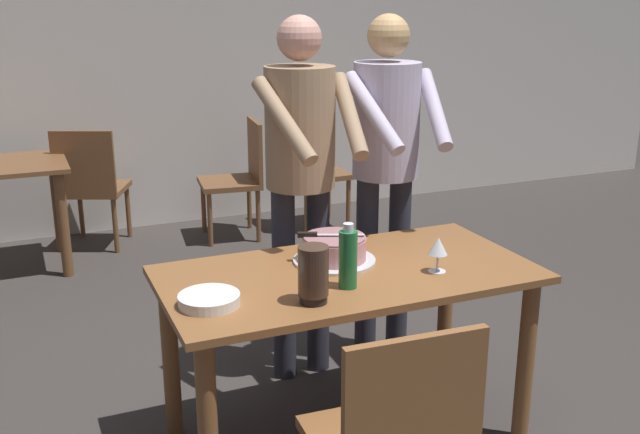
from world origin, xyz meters
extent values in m
cube|color=silver|center=(0.00, 3.39, 1.35)|extent=(10.00, 0.12, 2.70)
cube|color=brown|center=(0.00, 0.00, 0.73)|extent=(1.48, 0.76, 0.03)
cylinder|color=brown|center=(-0.67, -0.30, 0.36)|extent=(0.07, 0.07, 0.72)
cylinder|color=brown|center=(0.67, -0.30, 0.36)|extent=(0.07, 0.07, 0.72)
cylinder|color=brown|center=(-0.67, 0.30, 0.36)|extent=(0.07, 0.07, 0.72)
cylinder|color=brown|center=(0.67, 0.30, 0.36)|extent=(0.07, 0.07, 0.72)
cylinder|color=silver|center=(-0.01, 0.12, 0.76)|extent=(0.34, 0.34, 0.01)
cylinder|color=#D18C93|center=(-0.01, 0.12, 0.81)|extent=(0.26, 0.26, 0.09)
cylinder|color=#926267|center=(-0.01, 0.12, 0.86)|extent=(0.25, 0.25, 0.01)
cube|color=silver|center=(0.01, 0.11, 0.87)|extent=(0.19, 0.10, 0.00)
cube|color=black|center=(-0.11, 0.16, 0.87)|extent=(0.08, 0.05, 0.02)
cylinder|color=white|center=(-0.59, -0.11, 0.76)|extent=(0.22, 0.22, 0.01)
cylinder|color=white|center=(-0.59, -0.11, 0.77)|extent=(0.22, 0.22, 0.01)
cylinder|color=white|center=(-0.59, -0.11, 0.78)|extent=(0.22, 0.22, 0.01)
cylinder|color=white|center=(-0.59, -0.11, 0.79)|extent=(0.22, 0.22, 0.01)
cylinder|color=silver|center=(0.32, -0.15, 0.75)|extent=(0.07, 0.07, 0.00)
cylinder|color=silver|center=(0.32, -0.15, 0.79)|extent=(0.01, 0.01, 0.07)
cone|color=silver|center=(0.32, -0.15, 0.86)|extent=(0.08, 0.08, 0.07)
cylinder|color=#1E6B38|center=(-0.07, -0.15, 0.86)|extent=(0.07, 0.07, 0.22)
cylinder|color=silver|center=(-0.07, -0.15, 0.98)|extent=(0.04, 0.04, 0.03)
cylinder|color=black|center=(-0.25, -0.23, 0.77)|extent=(0.10, 0.10, 0.03)
cylinder|color=#3F2D23|center=(-0.25, -0.23, 0.87)|extent=(0.11, 0.11, 0.18)
cylinder|color=#2D2D38|center=(0.13, 0.60, 0.47)|extent=(0.11, 0.11, 0.95)
cylinder|color=#2D2D38|center=(-0.05, 0.59, 0.47)|extent=(0.11, 0.11, 0.95)
cylinder|color=#997A5B|center=(0.04, 0.60, 1.23)|extent=(0.32, 0.32, 0.55)
sphere|color=tan|center=(0.04, 0.60, 1.62)|extent=(0.20, 0.20, 0.20)
cylinder|color=#997A5B|center=(0.20, 0.42, 1.30)|extent=(0.14, 0.42, 0.34)
cylinder|color=#997A5B|center=(-0.11, 0.41, 1.30)|extent=(0.17, 0.42, 0.34)
cylinder|color=#2D2D38|center=(0.58, 0.63, 0.47)|extent=(0.11, 0.11, 0.95)
cylinder|color=#2D2D38|center=(0.40, 0.63, 0.47)|extent=(0.11, 0.11, 0.95)
cylinder|color=#B7ADC6|center=(0.49, 0.63, 1.23)|extent=(0.32, 0.32, 0.55)
sphere|color=tan|center=(0.49, 0.63, 1.62)|extent=(0.20, 0.20, 0.20)
cylinder|color=#B7ADC6|center=(0.64, 0.44, 1.30)|extent=(0.17, 0.42, 0.34)
cylinder|color=#B7ADC6|center=(0.33, 0.45, 1.30)|extent=(0.14, 0.42, 0.34)
cube|color=brown|center=(-0.20, -0.88, 0.68)|extent=(0.44, 0.05, 0.45)
cylinder|color=brown|center=(-0.92, 2.42, 0.35)|extent=(0.07, 0.07, 0.71)
cylinder|color=brown|center=(-0.92, 2.97, 0.35)|extent=(0.07, 0.07, 0.71)
cube|color=brown|center=(-0.65, 3.00, 0.43)|extent=(0.58, 0.58, 0.04)
cylinder|color=brown|center=(-0.74, 3.24, 0.21)|extent=(0.04, 0.04, 0.41)
cylinder|color=brown|center=(-0.41, 3.10, 0.21)|extent=(0.04, 0.04, 0.41)
cylinder|color=brown|center=(-0.89, 2.91, 0.21)|extent=(0.04, 0.04, 0.41)
cylinder|color=brown|center=(-0.55, 2.76, 0.21)|extent=(0.04, 0.04, 0.41)
cube|color=brown|center=(-0.73, 2.81, 0.68)|extent=(0.42, 0.20, 0.45)
cube|color=brown|center=(0.32, 2.79, 0.43)|extent=(0.49, 0.49, 0.04)
cylinder|color=brown|center=(0.11, 2.63, 0.21)|extent=(0.04, 0.04, 0.41)
cylinder|color=brown|center=(0.16, 2.99, 0.21)|extent=(0.04, 0.04, 0.41)
cylinder|color=brown|center=(0.47, 2.59, 0.21)|extent=(0.04, 0.04, 0.41)
cylinder|color=brown|center=(0.52, 2.95, 0.21)|extent=(0.04, 0.04, 0.41)
cube|color=brown|center=(0.52, 2.77, 0.68)|extent=(0.08, 0.44, 0.45)
cube|color=brown|center=(1.05, 2.80, 0.43)|extent=(0.45, 0.45, 0.04)
cylinder|color=brown|center=(1.23, 2.98, 0.21)|extent=(0.04, 0.04, 0.41)
cylinder|color=brown|center=(1.24, 2.62, 0.21)|extent=(0.04, 0.04, 0.41)
cylinder|color=brown|center=(0.86, 2.97, 0.21)|extent=(0.04, 0.04, 0.41)
cylinder|color=brown|center=(0.87, 2.61, 0.21)|extent=(0.04, 0.04, 0.41)
cube|color=brown|center=(0.85, 2.79, 0.68)|extent=(0.04, 0.44, 0.45)
camera|label=1|loc=(-1.17, -2.47, 1.80)|focal=41.24mm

